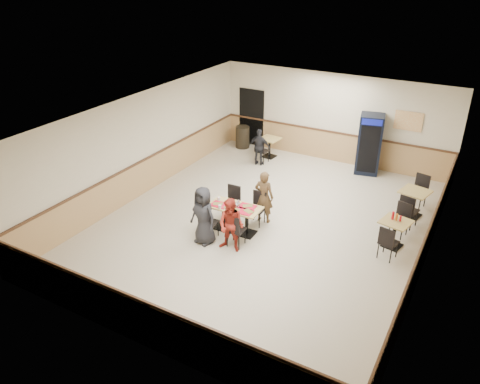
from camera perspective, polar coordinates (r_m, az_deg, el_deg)
The scene contains 20 objects.
ground at distance 12.48m, azimuth 3.15°, elevation -3.84°, with size 10.00×10.00×0.00m, color beige.
room_shell at distance 13.82m, azimuth 14.59°, elevation 1.21°, with size 10.00×10.00×10.00m.
main_table at distance 11.90m, azimuth -0.61°, elevation -2.78°, with size 1.36×0.71×0.72m.
main_chairs at distance 11.93m, azimuth -0.82°, elevation -2.82°, with size 1.23×1.60×0.91m.
diner_woman_left at distance 11.35m, azimuth -4.47°, elevation -2.88°, with size 0.73×0.47×1.49m, color black.
diner_woman_right at distance 11.04m, azimuth -1.07°, elevation -4.10°, with size 0.66×0.52×1.36m, color maroon.
diner_man_opposite at distance 12.25m, azimuth 2.94°, elevation -0.58°, with size 0.53×0.34×1.44m, color #513A22.
lone_diner at distance 15.74m, azimuth 2.37°, elevation 5.49°, with size 0.74×0.31×1.26m, color black.
tabletop_clutter at distance 11.73m, azimuth -0.62°, elevation -1.79°, with size 1.18×0.61×0.12m.
side_table_near at distance 11.89m, azimuth 18.33°, elevation -4.37°, with size 0.78×0.78×0.70m.
side_table_near_chair_south at distance 11.42m, azimuth 17.69°, elevation -5.77°, with size 0.41×0.41×0.89m, color black, non-canonical shape.
side_table_near_chair_north at distance 12.38m, azimuth 18.89°, elevation -3.27°, with size 0.41×0.41×0.89m, color black, non-canonical shape.
side_table_far at distance 13.41m, azimuth 20.44°, elevation -0.85°, with size 0.85×0.85×0.76m.
side_table_far_chair_south at distance 12.88m, azimuth 19.91°, elevation -2.05°, with size 0.44×0.44×0.96m, color black, non-canonical shape.
side_table_far_chair_north at distance 13.97m, azimuth 20.89°, elevation 0.07°, with size 0.44×0.44×0.96m, color black, non-canonical shape.
condiment_caddy at distance 11.78m, azimuth 18.46°, elevation -2.88°, with size 0.23×0.06×0.20m.
back_table at distance 16.46m, azimuth 3.62°, elevation 5.80°, with size 0.71×0.71×0.69m.
back_table_chair_lone at distance 16.00m, azimuth 2.74°, elevation 5.11°, with size 0.41×0.41×0.88m, color black, non-canonical shape.
pepsi_cooler at distance 15.60m, azimuth 15.49°, elevation 5.64°, with size 0.87×0.87×1.94m.
trash_bin at distance 17.32m, azimuth 0.31°, elevation 6.72°, with size 0.51×0.51×0.80m, color black.
Camera 1 is at (4.65, -9.68, 6.35)m, focal length 35.00 mm.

